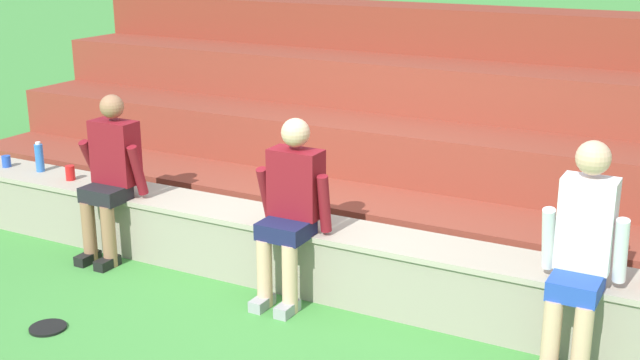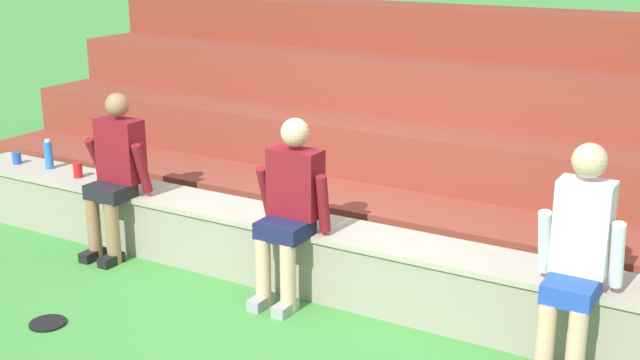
{
  "view_description": "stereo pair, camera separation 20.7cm",
  "coord_description": "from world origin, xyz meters",
  "px_view_note": "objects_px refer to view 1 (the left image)",
  "views": [
    {
      "loc": [
        2.79,
        -4.72,
        2.57
      ],
      "look_at": [
        0.13,
        0.23,
        0.85
      ],
      "focal_mm": 45.92,
      "sensor_mm": 36.0,
      "label": 1
    },
    {
      "loc": [
        2.97,
        -4.62,
        2.57
      ],
      "look_at": [
        0.13,
        0.23,
        0.85
      ],
      "focal_mm": 45.92,
      "sensor_mm": 36.0,
      "label": 2
    }
  ],
  "objects_px": {
    "person_far_left": "(110,173)",
    "plastic_cup_left_end": "(6,161)",
    "person_left_of_center": "(290,206)",
    "person_center": "(581,252)",
    "plastic_cup_right_end": "(70,173)",
    "water_bottle_mid_right": "(39,157)",
    "frisbee": "(48,328)"
  },
  "relations": [
    {
      "from": "person_far_left",
      "to": "plastic_cup_left_end",
      "type": "distance_m",
      "value": 1.49
    },
    {
      "from": "person_center",
      "to": "plastic_cup_right_end",
      "type": "bearing_deg",
      "value": 177.04
    },
    {
      "from": "person_left_of_center",
      "to": "person_center",
      "type": "bearing_deg",
      "value": -0.04
    },
    {
      "from": "person_left_of_center",
      "to": "plastic_cup_right_end",
      "type": "height_order",
      "value": "person_left_of_center"
    },
    {
      "from": "person_left_of_center",
      "to": "person_center",
      "type": "height_order",
      "value": "person_center"
    },
    {
      "from": "person_left_of_center",
      "to": "person_center",
      "type": "xyz_separation_m",
      "value": [
        2.0,
        -0.0,
        0.03
      ]
    },
    {
      "from": "person_center",
      "to": "water_bottle_mid_right",
      "type": "xyz_separation_m",
      "value": [
        -4.75,
        0.29,
        -0.11
      ]
    },
    {
      "from": "person_far_left",
      "to": "water_bottle_mid_right",
      "type": "distance_m",
      "value": 1.11
    },
    {
      "from": "person_left_of_center",
      "to": "frisbee",
      "type": "relative_size",
      "value": 5.38
    },
    {
      "from": "person_far_left",
      "to": "water_bottle_mid_right",
      "type": "xyz_separation_m",
      "value": [
        -1.08,
        0.27,
        -0.08
      ]
    },
    {
      "from": "person_far_left",
      "to": "plastic_cup_right_end",
      "type": "bearing_deg",
      "value": 162.68
    },
    {
      "from": "water_bottle_mid_right",
      "to": "frisbee",
      "type": "xyz_separation_m",
      "value": [
        1.55,
        -1.48,
        -0.63
      ]
    },
    {
      "from": "person_far_left",
      "to": "person_left_of_center",
      "type": "relative_size",
      "value": 1.01
    },
    {
      "from": "person_left_of_center",
      "to": "plastic_cup_left_end",
      "type": "relative_size",
      "value": 12.73
    },
    {
      "from": "person_left_of_center",
      "to": "person_center",
      "type": "distance_m",
      "value": 2.0
    },
    {
      "from": "person_center",
      "to": "water_bottle_mid_right",
      "type": "distance_m",
      "value": 4.76
    },
    {
      "from": "plastic_cup_left_end",
      "to": "frisbee",
      "type": "relative_size",
      "value": 0.42
    },
    {
      "from": "person_left_of_center",
      "to": "plastic_cup_right_end",
      "type": "distance_m",
      "value": 2.34
    },
    {
      "from": "plastic_cup_right_end",
      "to": "person_center",
      "type": "bearing_deg",
      "value": -2.96
    },
    {
      "from": "person_far_left",
      "to": "plastic_cup_left_end",
      "type": "relative_size",
      "value": 12.81
    },
    {
      "from": "frisbee",
      "to": "plastic_cup_left_end",
      "type": "bearing_deg",
      "value": 143.29
    },
    {
      "from": "frisbee",
      "to": "person_far_left",
      "type": "bearing_deg",
      "value": 111.38
    },
    {
      "from": "person_center",
      "to": "frisbee",
      "type": "height_order",
      "value": "person_center"
    },
    {
      "from": "plastic_cup_left_end",
      "to": "plastic_cup_right_end",
      "type": "height_order",
      "value": "plastic_cup_right_end"
    },
    {
      "from": "frisbee",
      "to": "plastic_cup_right_end",
      "type": "bearing_deg",
      "value": 128.42
    },
    {
      "from": "person_left_of_center",
      "to": "frisbee",
      "type": "distance_m",
      "value": 1.84
    },
    {
      "from": "plastic_cup_left_end",
      "to": "person_left_of_center",
      "type": "bearing_deg",
      "value": -4.54
    },
    {
      "from": "plastic_cup_right_end",
      "to": "plastic_cup_left_end",
      "type": "bearing_deg",
      "value": 178.07
    },
    {
      "from": "plastic_cup_left_end",
      "to": "plastic_cup_right_end",
      "type": "relative_size",
      "value": 0.82
    },
    {
      "from": "person_center",
      "to": "frisbee",
      "type": "relative_size",
      "value": 5.7
    },
    {
      "from": "person_far_left",
      "to": "person_center",
      "type": "bearing_deg",
      "value": -0.33
    },
    {
      "from": "person_center",
      "to": "plastic_cup_left_end",
      "type": "bearing_deg",
      "value": 177.21
    }
  ]
}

